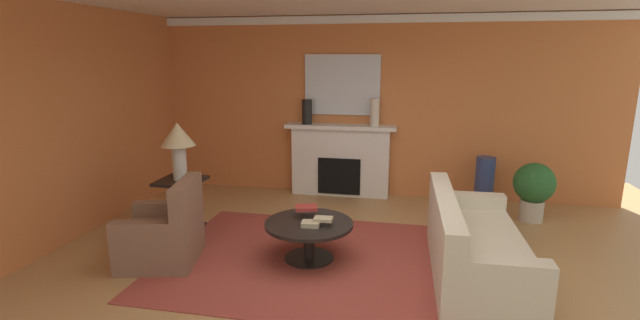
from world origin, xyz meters
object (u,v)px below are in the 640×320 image
at_px(side_table, 182,201).
at_px(table_lamp, 178,140).
at_px(coffee_table, 309,232).
at_px(potted_plant, 534,187).
at_px(mantel_mirror, 342,85).
at_px(sofa, 473,249).
at_px(armchair_near_window, 164,236).
at_px(vase_mantel_left, 307,112).
at_px(vase_mantel_right, 375,112).
at_px(fireplace, 340,162).
at_px(vase_tall_corner, 484,183).

bearing_deg(side_table, table_lamp, 0.00).
height_order(coffee_table, potted_plant, potted_plant).
height_order(mantel_mirror, potted_plant, mantel_mirror).
bearing_deg(potted_plant, sofa, -118.67).
relative_size(mantel_mirror, table_lamp, 1.64).
distance_m(armchair_near_window, vase_mantel_left, 3.22).
relative_size(mantel_mirror, sofa, 0.58).
height_order(table_lamp, vase_mantel_right, vase_mantel_right).
relative_size(fireplace, vase_tall_corner, 2.23).
distance_m(coffee_table, vase_tall_corner, 3.14).
xyz_separation_m(vase_mantel_right, vase_tall_corner, (1.69, -0.25, -1.00)).
distance_m(sofa, armchair_near_window, 3.37).
height_order(mantel_mirror, side_table, mantel_mirror).
bearing_deg(vase_mantel_right, potted_plant, -15.37).
bearing_deg(armchair_near_window, fireplace, 62.12).
bearing_deg(side_table, armchair_near_window, -74.07).
distance_m(mantel_mirror, armchair_near_window, 3.73).
bearing_deg(vase_mantel_right, side_table, -140.70).
height_order(mantel_mirror, vase_mantel_right, mantel_mirror).
distance_m(side_table, table_lamp, 0.82).
bearing_deg(coffee_table, table_lamp, 163.17).
bearing_deg(table_lamp, potted_plant, 15.61).
distance_m(coffee_table, potted_plant, 3.37).
bearing_deg(table_lamp, vase_tall_corner, 22.52).
bearing_deg(table_lamp, side_table, 0.00).
height_order(fireplace, potted_plant, fireplace).
distance_m(sofa, side_table, 3.67).
bearing_deg(vase_mantel_right, mantel_mirror, 162.82).
distance_m(fireplace, sofa, 3.15).
height_order(mantel_mirror, table_lamp, mantel_mirror).
bearing_deg(mantel_mirror, armchair_near_window, -116.93).
relative_size(sofa, coffee_table, 2.12).
relative_size(side_table, vase_mantel_left, 1.73).
xyz_separation_m(side_table, table_lamp, (0.00, 0.00, 0.82)).
bearing_deg(table_lamp, vase_mantel_right, 39.30).
bearing_deg(table_lamp, vase_mantel_left, 56.89).
distance_m(vase_mantel_right, potted_plant, 2.55).
height_order(side_table, vase_mantel_right, vase_mantel_right).
bearing_deg(vase_tall_corner, side_table, -157.48).
bearing_deg(fireplace, sofa, -54.81).
xyz_separation_m(fireplace, vase_tall_corner, (2.24, -0.30, -0.16)).
height_order(armchair_near_window, coffee_table, armchair_near_window).
bearing_deg(coffee_table, sofa, -0.97).
bearing_deg(fireplace, side_table, -132.41).
relative_size(mantel_mirror, potted_plant, 1.48).
xyz_separation_m(fireplace, vase_mantel_right, (0.55, -0.05, 0.84)).
xyz_separation_m(armchair_near_window, side_table, (-0.27, 0.93, 0.09)).
xyz_separation_m(coffee_table, side_table, (-1.85, 0.56, 0.06)).
distance_m(fireplace, mantel_mirror, 1.26).
height_order(vase_mantel_right, potted_plant, vase_mantel_right).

